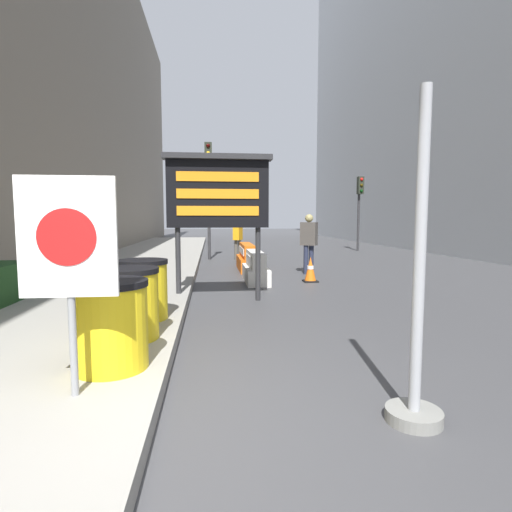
% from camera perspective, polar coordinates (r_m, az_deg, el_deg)
% --- Properties ---
extents(ground_plane, '(120.00, 120.00, 0.00)m').
position_cam_1_polar(ground_plane, '(3.47, -14.04, -22.34)').
color(ground_plane, '#3F3F42').
extents(building_left_facade, '(0.40, 50.40, 15.53)m').
position_cam_1_polar(building_left_facade, '(14.97, -27.26, 29.10)').
color(building_left_facade, gray).
rests_on(building_left_facade, ground_plane).
extents(barrel_drum_foreground, '(0.72, 0.72, 0.85)m').
position_cam_1_polar(barrel_drum_foreground, '(4.10, -20.08, -9.15)').
color(barrel_drum_foreground, yellow).
rests_on(barrel_drum_foreground, sidewalk_left).
extents(barrel_drum_middle, '(0.72, 0.72, 0.85)m').
position_cam_1_polar(barrel_drum_middle, '(5.02, -17.71, -6.46)').
color(barrel_drum_middle, yellow).
rests_on(barrel_drum_middle, sidewalk_left).
extents(barrel_drum_back, '(0.72, 0.72, 0.85)m').
position_cam_1_polar(barrel_drum_back, '(5.94, -15.88, -4.59)').
color(barrel_drum_back, yellow).
rests_on(barrel_drum_back, sidewalk_left).
extents(warning_sign, '(0.75, 0.08, 1.77)m').
position_cam_1_polar(warning_sign, '(3.45, -25.25, 1.02)').
color(warning_sign, gray).
rests_on(warning_sign, sidewalk_left).
extents(message_board, '(2.04, 0.36, 2.80)m').
position_cam_1_polar(message_board, '(7.71, -5.46, 8.88)').
color(message_board, '#28282B').
rests_on(message_board, ground_plane).
extents(jersey_barrier_white, '(0.55, 1.78, 0.78)m').
position_cam_1_polar(jersey_barrier_white, '(10.10, -0.06, -1.81)').
color(jersey_barrier_white, silver).
rests_on(jersey_barrier_white, ground_plane).
extents(jersey_barrier_orange_far, '(0.55, 2.11, 0.82)m').
position_cam_1_polar(jersey_barrier_orange_far, '(12.49, -1.29, -0.36)').
color(jersey_barrier_orange_far, orange).
rests_on(jersey_barrier_orange_far, ground_plane).
extents(traffic_cone_near, '(0.36, 0.36, 0.64)m').
position_cam_1_polar(traffic_cone_near, '(10.22, 7.78, -1.95)').
color(traffic_cone_near, black).
rests_on(traffic_cone_near, ground_plane).
extents(traffic_light_near_curb, '(0.28, 0.44, 4.49)m').
position_cam_1_polar(traffic_light_near_curb, '(15.78, -6.81, 11.25)').
color(traffic_light_near_curb, '#2D2D30').
rests_on(traffic_light_near_curb, ground_plane).
extents(traffic_light_far_side, '(0.28, 0.44, 3.65)m').
position_cam_1_polar(traffic_light_far_side, '(20.50, 14.60, 8.12)').
color(traffic_light_far_side, '#2D2D30').
rests_on(traffic_light_far_side, ground_plane).
extents(pedestrian_worker, '(0.53, 0.47, 1.73)m').
position_cam_1_polar(pedestrian_worker, '(11.61, 7.56, 2.44)').
color(pedestrian_worker, '#23283D').
rests_on(pedestrian_worker, ground_plane).
extents(pedestrian_passerby, '(0.41, 0.49, 1.61)m').
position_cam_1_polar(pedestrian_passerby, '(15.60, -2.62, 2.94)').
color(pedestrian_passerby, '#514C42').
rests_on(pedestrian_passerby, ground_plane).
extents(steel_pole_right, '(0.44, 0.44, 2.59)m').
position_cam_1_polar(steel_pole_right, '(3.39, 21.98, -10.31)').
color(steel_pole_right, gray).
rests_on(steel_pole_right, ground_plane).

